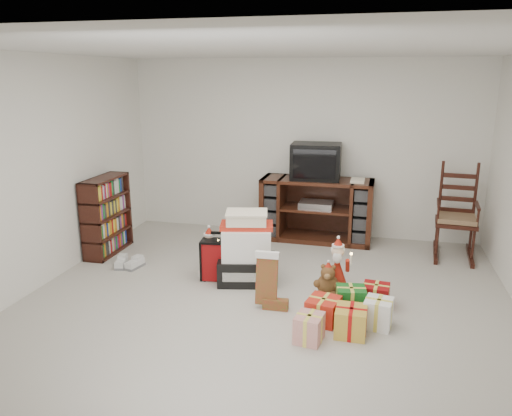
{
  "coord_description": "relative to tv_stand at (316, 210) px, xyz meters",
  "views": [
    {
      "loc": [
        1.02,
        -4.56,
        2.28
      ],
      "look_at": [
        -0.23,
        0.6,
        0.85
      ],
      "focal_mm": 35.0,
      "sensor_mm": 36.0,
      "label": 1
    }
  ],
  "objects": [
    {
      "name": "santa_figurine",
      "position": [
        0.43,
        -1.69,
        -0.21
      ],
      "size": [
        0.3,
        0.28,
        0.61
      ],
      "color": "#A52011",
      "rests_on": "floor"
    },
    {
      "name": "rocking_chair",
      "position": [
        1.81,
        -0.18,
        -0.01
      ],
      "size": [
        0.57,
        0.86,
        1.24
      ],
      "rotation": [
        0.0,
        0.0,
        -0.09
      ],
      "color": "#39170F",
      "rests_on": "floor"
    },
    {
      "name": "room",
      "position": [
        -0.26,
        -2.2,
        0.81
      ],
      "size": [
        5.01,
        5.01,
        2.51
      ],
      "color": "beige",
      "rests_on": "ground"
    },
    {
      "name": "tv_stand",
      "position": [
        0.0,
        0.0,
        0.0
      ],
      "size": [
        1.55,
        0.58,
        0.88
      ],
      "rotation": [
        0.0,
        0.0,
        -0.02
      ],
      "color": "#461D14",
      "rests_on": "floor"
    },
    {
      "name": "crt_television",
      "position": [
        -0.03,
        0.01,
        0.68
      ],
      "size": [
        0.68,
        0.51,
        0.49
      ],
      "rotation": [
        0.0,
        0.0,
        0.03
      ],
      "color": "black",
      "rests_on": "tv_stand"
    },
    {
      "name": "mrs_claus_figurine",
      "position": [
        -1.04,
        -1.59,
        -0.21
      ],
      "size": [
        0.29,
        0.27,
        0.59
      ],
      "color": "#A52011",
      "rests_on": "floor"
    },
    {
      "name": "gift_cluster",
      "position": [
        0.6,
        -2.39,
        -0.29
      ],
      "size": [
        0.85,
        1.19,
        0.29
      ],
      "color": "red",
      "rests_on": "floor"
    },
    {
      "name": "bookshelf",
      "position": [
        -2.59,
        -1.16,
        0.04
      ],
      "size": [
        0.27,
        0.82,
        1.01
      ],
      "color": "#39170F",
      "rests_on": "floor"
    },
    {
      "name": "sneaker_pair",
      "position": [
        -2.09,
        -1.6,
        -0.39
      ],
      "size": [
        0.34,
        0.29,
        0.1
      ],
      "rotation": [
        0.0,
        0.0,
        0.06
      ],
      "color": "silver",
      "rests_on": "floor"
    },
    {
      "name": "teddy_bear",
      "position": [
        0.35,
        -1.82,
        -0.29
      ],
      "size": [
        0.23,
        0.2,
        0.34
      ],
      "color": "brown",
      "rests_on": "floor"
    },
    {
      "name": "gift_pile",
      "position": [
        -0.58,
        -1.67,
        -0.09
      ],
      "size": [
        0.72,
        0.59,
        0.8
      ],
      "rotation": [
        0.0,
        0.0,
        0.22
      ],
      "color": "black",
      "rests_on": "floor"
    },
    {
      "name": "stocking",
      "position": [
        -0.22,
        -2.24,
        -0.15
      ],
      "size": [
        0.28,
        0.13,
        0.59
      ],
      "primitive_type": null,
      "rotation": [
        0.0,
        0.0,
        0.03
      ],
      "color": "#0C741B",
      "rests_on": "floor"
    },
    {
      "name": "red_suitcase",
      "position": [
        -0.91,
        -1.69,
        -0.2
      ],
      "size": [
        0.38,
        0.23,
        0.55
      ],
      "rotation": [
        0.0,
        0.0,
        0.1
      ],
      "color": "maroon",
      "rests_on": "floor"
    }
  ]
}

